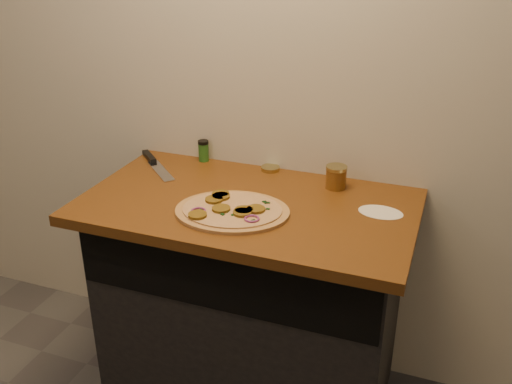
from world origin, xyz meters
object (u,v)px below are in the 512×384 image
at_px(salsa_jar, 336,177).
at_px(spice_shaker, 204,151).
at_px(chefs_knife, 155,163).
at_px(pizza, 232,210).

height_order(salsa_jar, spice_shaker, spice_shaker).
bearing_deg(chefs_knife, spice_shaker, 32.74).
xyz_separation_m(chefs_knife, spice_shaker, (0.17, 0.11, 0.04)).
distance_m(pizza, spice_shaker, 0.51).
distance_m(salsa_jar, spice_shaker, 0.59).
distance_m(pizza, chefs_knife, 0.56).
height_order(pizza, chefs_knife, pizza).
distance_m(pizza, salsa_jar, 0.44).
distance_m(chefs_knife, salsa_jar, 0.76).
bearing_deg(pizza, chefs_knife, 147.66).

